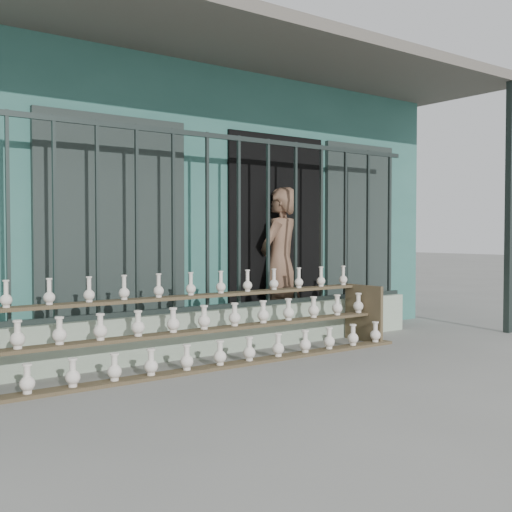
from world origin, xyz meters
TOP-DOWN VIEW (x-y plane):
  - ground at (0.00, 0.00)m, footprint 60.00×60.00m
  - workshop_building at (0.00, 4.23)m, footprint 7.40×6.60m
  - parapet_wall at (0.00, 1.30)m, footprint 5.00×0.20m
  - security_fence at (-0.00, 1.30)m, footprint 5.00×0.04m
  - shelf_rack at (-0.68, 0.88)m, footprint 4.50×0.68m
  - elderly_woman at (0.82, 1.62)m, footprint 0.76×0.64m

SIDE VIEW (x-z plane):
  - ground at x=0.00m, z-range 0.00..0.00m
  - parapet_wall at x=0.00m, z-range 0.00..0.45m
  - shelf_rack at x=-0.68m, z-range -0.06..0.79m
  - elderly_woman at x=0.82m, z-range 0.00..1.76m
  - security_fence at x=0.00m, z-range 0.45..2.25m
  - workshop_building at x=0.00m, z-range 0.02..3.23m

